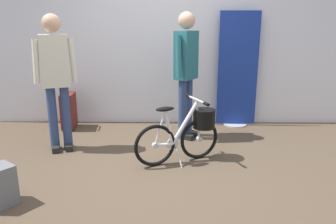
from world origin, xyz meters
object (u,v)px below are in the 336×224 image
visitor_near_wall (56,74)px  rolling_suitcase (69,110)px  folding_bike_foreground (188,131)px  visitor_browsing (186,67)px  floor_banner_stand (237,76)px

visitor_near_wall → rolling_suitcase: (-0.15, 0.84, -0.67)m
folding_bike_foreground → rolling_suitcase: size_ratio=1.17×
folding_bike_foreground → rolling_suitcase: 2.12m
visitor_near_wall → rolling_suitcase: size_ratio=2.01×
visitor_near_wall → visitor_browsing: size_ratio=0.98×
floor_banner_stand → rolling_suitcase: (-2.55, -0.20, -0.49)m
visitor_browsing → rolling_suitcase: visitor_browsing is taller
visitor_near_wall → visitor_browsing: visitor_browsing is taller
folding_bike_foreground → visitor_browsing: size_ratio=0.57×
visitor_near_wall → rolling_suitcase: 1.09m
floor_banner_stand → visitor_browsing: bearing=-144.7°
visitor_near_wall → floor_banner_stand: bearing=23.5°
visitor_near_wall → visitor_browsing: 1.67m
visitor_browsing → folding_bike_foreground: bearing=-90.3°
floor_banner_stand → rolling_suitcase: 2.61m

